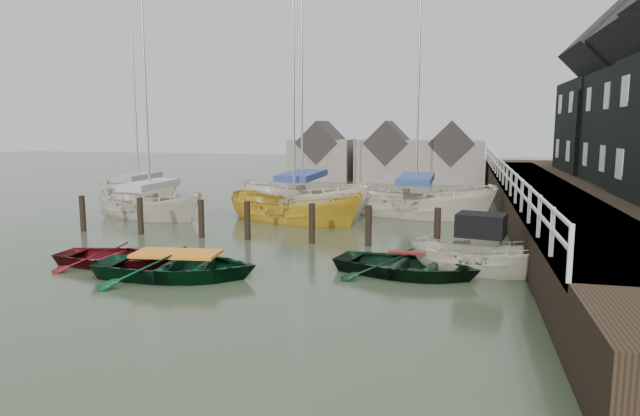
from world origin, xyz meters
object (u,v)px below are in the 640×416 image
(rowboat_red, at_px, (118,265))
(sailboat_a, at_px, (151,215))
(sailboat_d, at_px, (415,214))
(sailboat_c, at_px, (294,220))
(sailboat_e, at_px, (139,200))
(rowboat_green, at_px, (177,277))
(motorboat, at_px, (480,268))
(sailboat_b, at_px, (302,210))
(rowboat_dkgreen, at_px, (406,275))

(rowboat_red, xyz_separation_m, sailboat_a, (-3.75, 8.27, 0.06))
(rowboat_red, height_order, sailboat_a, sailboat_a)
(rowboat_red, bearing_deg, sailboat_d, -34.71)
(rowboat_red, relative_size, sailboat_c, 0.34)
(rowboat_red, distance_m, sailboat_d, 13.96)
(sailboat_a, distance_m, sailboat_d, 12.00)
(sailboat_d, xyz_separation_m, sailboat_e, (-14.97, 1.39, 0.01))
(sailboat_c, bearing_deg, sailboat_d, -43.57)
(rowboat_green, bearing_deg, sailboat_c, -9.29)
(motorboat, distance_m, sailboat_d, 10.16)
(rowboat_green, relative_size, sailboat_c, 0.40)
(motorboat, xyz_separation_m, sailboat_d, (-2.56, 9.83, -0.05))
(sailboat_a, height_order, sailboat_e, sailboat_a)
(sailboat_b, bearing_deg, rowboat_red, -169.10)
(sailboat_b, relative_size, sailboat_e, 1.23)
(motorboat, relative_size, sailboat_c, 0.38)
(rowboat_green, xyz_separation_m, sailboat_e, (-9.53, 13.78, 0.06))
(motorboat, bearing_deg, sailboat_c, 58.61)
(motorboat, bearing_deg, rowboat_dkgreen, 124.32)
(rowboat_red, xyz_separation_m, sailboat_b, (2.45, 11.45, 0.06))
(rowboat_dkgreen, distance_m, sailboat_d, 10.66)
(rowboat_green, height_order, rowboat_dkgreen, rowboat_green)
(rowboat_dkgreen, distance_m, sailboat_b, 12.06)
(rowboat_green, height_order, sailboat_b, sailboat_b)
(rowboat_dkgreen, height_order, sailboat_c, sailboat_c)
(sailboat_c, bearing_deg, rowboat_green, -165.54)
(rowboat_dkgreen, distance_m, sailboat_e, 19.67)
(rowboat_green, xyz_separation_m, sailboat_c, (0.48, 9.63, 0.01))
(rowboat_green, xyz_separation_m, sailboat_d, (5.44, 12.39, 0.06))
(sailboat_e, bearing_deg, rowboat_green, -126.54)
(rowboat_green, bearing_deg, rowboat_red, 64.57)
(rowboat_dkgreen, bearing_deg, sailboat_d, 15.70)
(sailboat_e, bearing_deg, sailboat_c, -93.72)
(sailboat_e, bearing_deg, sailboat_b, -80.20)
(rowboat_dkgreen, bearing_deg, rowboat_green, 118.74)
(motorboat, distance_m, sailboat_c, 10.32)
(sailboat_c, bearing_deg, sailboat_a, 112.12)
(motorboat, relative_size, sailboat_a, 0.38)
(rowboat_red, xyz_separation_m, rowboat_dkgreen, (8.37, 0.94, 0.00))
(sailboat_a, relative_size, sailboat_d, 0.93)
(rowboat_red, bearing_deg, rowboat_dkgreen, -84.40)
(motorboat, distance_m, sailboat_a, 15.53)
(sailboat_a, bearing_deg, sailboat_e, 56.13)
(rowboat_green, relative_size, sailboat_b, 0.36)
(sailboat_d, distance_m, sailboat_e, 15.04)
(sailboat_d, bearing_deg, sailboat_b, 106.76)
(rowboat_red, relative_size, sailboat_a, 0.33)
(sailboat_b, bearing_deg, sailboat_a, 140.10)
(sailboat_c, bearing_deg, rowboat_red, 179.57)
(motorboat, relative_size, sailboat_e, 0.42)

